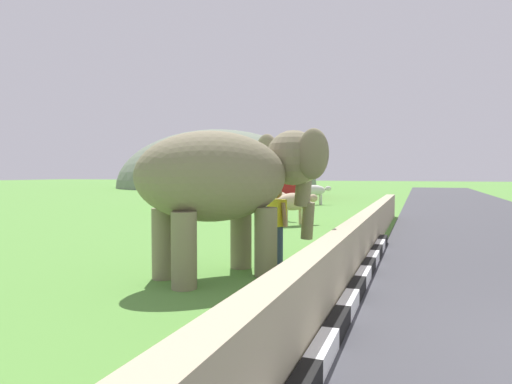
% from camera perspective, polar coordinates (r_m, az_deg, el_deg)
% --- Properties ---
extents(striped_curb, '(16.20, 0.20, 0.24)m').
position_cam_1_polar(striped_curb, '(5.38, 9.39, -17.76)').
color(striped_curb, white).
rests_on(striped_curb, ground_plane).
extents(barrier_parapet, '(28.00, 0.36, 1.00)m').
position_cam_1_polar(barrier_parapet, '(7.56, 10.46, -8.85)').
color(barrier_parapet, tan).
rests_on(barrier_parapet, ground_plane).
extents(elephant, '(3.94, 3.64, 2.87)m').
position_cam_1_polar(elephant, '(8.67, -3.08, 1.72)').
color(elephant, '#7D7458').
rests_on(elephant, ground_plane).
extents(person_handler, '(0.46, 0.58, 1.66)m').
position_cam_1_polar(person_handler, '(9.85, 2.66, -3.68)').
color(person_handler, navy).
rests_on(person_handler, ground_plane).
extents(bus_white, '(10.23, 3.97, 3.50)m').
position_cam_1_polar(bus_white, '(27.04, -5.31, 2.64)').
color(bus_white, silver).
rests_on(bus_white, ground_plane).
extents(bus_red, '(9.89, 5.07, 3.50)m').
position_cam_1_polar(bus_red, '(36.93, 4.27, 2.58)').
color(bus_red, '#B21E1E').
rests_on(bus_red, ground_plane).
extents(cow_near, '(1.73, 1.52, 1.23)m').
position_cam_1_polar(cow_near, '(17.02, 4.89, -1.31)').
color(cow_near, tan).
rests_on(cow_near, ground_plane).
extents(cow_mid, '(1.23, 1.87, 1.23)m').
position_cam_1_polar(cow_mid, '(19.11, 2.51, -0.89)').
color(cow_mid, tan).
rests_on(cow_mid, ground_plane).
extents(cow_far, '(1.19, 1.88, 1.23)m').
position_cam_1_polar(cow_far, '(28.30, 7.38, 0.16)').
color(cow_far, beige).
rests_on(cow_far, ground_plane).
extents(hill_east, '(33.97, 27.18, 16.43)m').
position_cam_1_polar(hill_east, '(66.19, -4.31, 0.70)').
color(hill_east, slate).
rests_on(hill_east, ground_plane).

